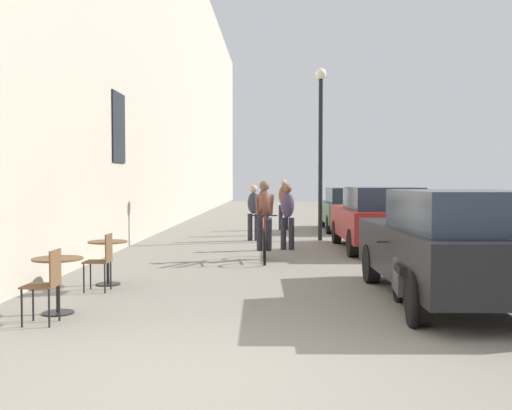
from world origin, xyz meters
name	(u,v)px	position (x,y,z in m)	size (l,w,h in m)	color
ground_plane	(203,380)	(0.00, 0.00, 0.00)	(88.00, 88.00, 0.00)	gray
building_facade_left	(149,44)	(-3.45, 14.00, 6.10)	(0.54, 68.00, 12.21)	#B7AD99
cafe_table_near	(58,273)	(-2.17, 2.45, 0.52)	(0.64, 0.64, 0.72)	black
cafe_chair_near_toward_street	(47,281)	(-2.09, 1.90, 0.52)	(0.38, 0.38, 0.89)	black
cafe_table_mid	(108,253)	(-2.13, 4.56, 0.52)	(0.64, 0.64, 0.72)	black
cafe_chair_mid_toward_street	(102,258)	(-2.05, 3.99, 0.52)	(0.38, 0.38, 0.89)	black
cyclist_on_bicycle	(264,223)	(0.39, 7.61, 0.81)	(0.52, 1.76, 1.74)	black
pedestrian_near	(287,213)	(0.93, 9.59, 0.92)	(0.34, 0.24, 1.63)	#26262D
pedestrian_mid	(253,209)	(0.01, 11.76, 0.89)	(0.37, 0.29, 1.59)	#26262D
pedestrian_far	(264,206)	(0.27, 13.38, 0.94)	(0.37, 0.29, 1.66)	#26262D
pedestrian_furthest	(284,202)	(0.92, 15.48, 0.99)	(0.37, 0.29, 1.75)	#26262D
street_lamp	(321,132)	(1.91, 11.88, 3.11)	(0.32, 0.32, 4.90)	black
parked_car_nearest	(453,244)	(3.12, 3.33, 0.82)	(1.97, 4.49, 1.58)	black
parked_car_second	(378,217)	(3.16, 9.55, 0.81)	(1.92, 4.41, 1.56)	maroon
parked_car_third	(349,208)	(3.15, 15.26, 0.77)	(1.79, 4.16, 1.48)	#23512D
parked_motorcycle	(404,281)	(2.30, 2.67, 0.40)	(0.62, 2.14, 0.92)	black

